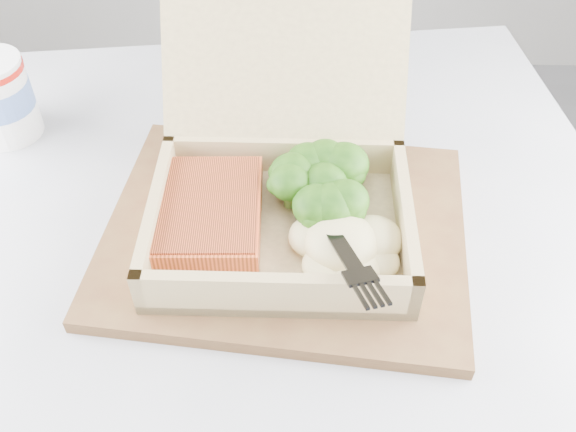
{
  "coord_description": "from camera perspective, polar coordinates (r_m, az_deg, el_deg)",
  "views": [
    {
      "loc": [
        -0.33,
        0.17,
        1.16
      ],
      "look_at": [
        -0.34,
        0.55,
        0.76
      ],
      "focal_mm": 40.0,
      "sensor_mm": 36.0,
      "label": 1
    }
  ],
  "objects": [
    {
      "name": "serving_tray",
      "position": [
        0.59,
        -0.24,
        -1.33
      ],
      "size": [
        0.35,
        0.29,
        0.01
      ],
      "primitive_type": "cube",
      "rotation": [
        0.0,
        0.0,
        -0.11
      ],
      "color": "brown",
      "rests_on": "cafe_table"
    },
    {
      "name": "takeout_container",
      "position": [
        0.58,
        -0.53,
        4.68
      ],
      "size": [
        0.23,
        0.27,
        0.19
      ],
      "rotation": [
        0.0,
        0.0,
        -0.0
      ],
      "color": "tan",
      "rests_on": "serving_tray"
    },
    {
      "name": "cafe_table",
      "position": [
        0.73,
        -3.92,
        -13.92
      ],
      "size": [
        0.86,
        0.86,
        0.72
      ],
      "rotation": [
        0.0,
        0.0,
        0.13
      ],
      "color": "black",
      "rests_on": "floor"
    },
    {
      "name": "salmon_fillet",
      "position": [
        0.57,
        -7.19,
        0.21
      ],
      "size": [
        0.1,
        0.13,
        0.03
      ],
      "primitive_type": "cube",
      "rotation": [
        0.0,
        0.0,
        0.03
      ],
      "color": "orange",
      "rests_on": "takeout_container"
    },
    {
      "name": "mashed_potatoes",
      "position": [
        0.54,
        4.77,
        -2.35
      ],
      "size": [
        0.1,
        0.09,
        0.03
      ],
      "primitive_type": "ellipsoid",
      "color": "#D5C68A",
      "rests_on": "takeout_container"
    },
    {
      "name": "plastic_fork",
      "position": [
        0.54,
        3.3,
        0.18
      ],
      "size": [
        0.06,
        0.16,
        0.04
      ],
      "rotation": [
        0.0,
        0.0,
        3.42
      ],
      "color": "black",
      "rests_on": "mashed_potatoes"
    },
    {
      "name": "receipt",
      "position": [
        0.72,
        0.03,
        7.94
      ],
      "size": [
        0.09,
        0.15,
        0.0
      ],
      "primitive_type": "cube",
      "rotation": [
        0.0,
        0.0,
        0.05
      ],
      "color": "white",
      "rests_on": "cafe_table"
    },
    {
      "name": "broccoli_pile",
      "position": [
        0.58,
        3.24,
        2.43
      ],
      "size": [
        0.11,
        0.11,
        0.04
      ],
      "primitive_type": null,
      "color": "#3D791B",
      "rests_on": "takeout_container"
    }
  ]
}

